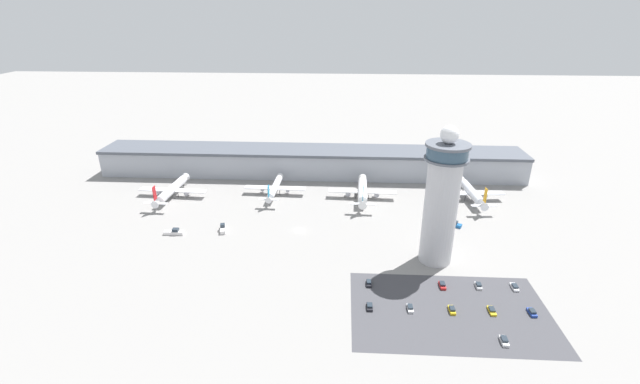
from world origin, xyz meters
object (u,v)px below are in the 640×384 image
Objects in this scene: airplane_gate_alpha at (172,190)px; service_truck_catering at (453,224)px; car_red_hatchback at (492,311)px; car_silver_sedan at (410,308)px; airplane_gate_bravo at (275,188)px; car_blue_compact at (504,341)px; car_white_wagon at (370,307)px; service_truck_baggage at (223,229)px; airplane_gate_delta at (472,193)px; car_navy_sedan at (452,310)px; car_maroon_suv at (369,283)px; car_yellow_taxi at (442,285)px; car_black_suv at (532,312)px; car_green_van at (478,286)px; car_grey_coupe at (515,287)px; control_tower at (442,200)px; airplane_gate_charlie at (363,191)px; service_truck_fuel at (174,232)px.

service_truck_catering is (138.41, -24.53, -3.31)m from airplane_gate_alpha.
car_silver_sedan is (-26.19, -0.24, 0.03)m from car_red_hatchback.
airplane_gate_alpha is at bearing 169.95° from service_truck_catering.
airplane_gate_bravo is 90.93m from service_truck_catering.
car_blue_compact reaches higher than car_white_wagon.
car_white_wagon is (62.01, -49.64, -0.54)m from service_truck_baggage.
car_white_wagon is 13.11m from car_silver_sedan.
car_silver_sedan is (-42.82, -88.55, -3.91)m from airplane_gate_delta.
car_navy_sedan is 29.28m from car_maroon_suv.
car_blue_compact is at bearing -19.42° from car_white_wagon.
car_navy_sedan is at bearing -88.62° from car_yellow_taxi.
service_truck_catering is 61.12m from car_black_suv.
service_truck_baggage is at bearing 160.33° from car_green_van.
car_green_van is at bearing 48.38° from car_navy_sedan.
car_blue_compact is at bearing -114.97° from car_grey_coupe.
service_truck_catering reaches higher than car_white_wagon.
car_black_suv is (11.27, -60.07, -0.27)m from service_truck_catering.
car_white_wagon is at bearing 160.58° from car_blue_compact.
car_white_wagon is at bearing 179.72° from car_silver_sedan.
service_truck_baggage is at bearing 153.98° from car_red_hatchback.
car_black_suv is at bearing 45.54° from car_blue_compact.
airplane_gate_delta is at bearing 71.65° from car_navy_sedan.
control_tower reaches higher than car_navy_sedan.
control_tower is 6.87× the size of service_truck_catering.
car_navy_sedan reaches higher than car_black_suv.
car_red_hatchback is 1.12× the size of car_white_wagon.
service_truck_catering is 73.67m from car_blue_compact.
car_grey_coupe is at bearing -25.47° from airplane_gate_alpha.
control_tower reaches higher than service_truck_catering.
airplane_gate_charlie is 55.29m from airplane_gate_delta.
airplane_gate_alpha is at bearing 144.25° from car_blue_compact.
car_white_wagon is (97.78, -84.56, -3.65)m from airplane_gate_alpha.
service_truck_baggage is at bearing 162.34° from car_grey_coupe.
car_grey_coupe is at bearing -35.28° from control_tower.
airplane_gate_bravo is at bearing 6.30° from airplane_gate_alpha.
car_white_wagon is at bearing -90.42° from airplane_gate_charlie.
service_truck_catering is (85.65, -30.35, -3.29)m from airplane_gate_bravo.
car_maroon_suv is at bearing 153.08° from car_navy_sedan.
car_green_van is at bearing -62.78° from airplane_gate_charlie.
car_blue_compact is at bearing -47.81° from car_navy_sedan.
airplane_gate_alpha reaches higher than service_truck_baggage.
airplane_gate_charlie is 4.82× the size of service_truck_baggage.
car_grey_coupe is (12.66, 27.19, -0.07)m from car_blue_compact.
car_black_suv is (25.17, -30.97, -25.01)m from control_tower.
airplane_gate_delta is 8.34× the size of car_maroon_suv.
car_red_hatchback is (137.08, -84.38, -3.65)m from airplane_gate_alpha.
car_yellow_taxi is at bearing -91.86° from control_tower.
airplane_gate_bravo is 7.86× the size of car_silver_sedan.
car_grey_coupe is at bearing 14.84° from car_white_wagon.
service_truck_fuel reaches higher than car_white_wagon.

